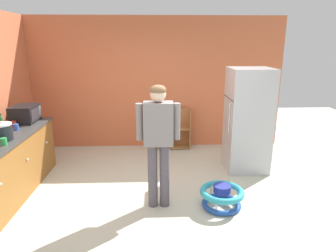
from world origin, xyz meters
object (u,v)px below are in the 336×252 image
(standing_person, at_px, (158,136))
(green_glass_bottle, at_px, (1,123))
(microwave, at_px, (25,114))
(refrigerator, at_px, (248,120))
(green_cup, at_px, (4,142))
(red_cup, at_px, (14,124))
(baby_walker, at_px, (222,196))
(kitchen_counter, at_px, (6,167))
(crock_pot, at_px, (1,132))
(blue_cup, at_px, (16,127))
(bookshelf, at_px, (169,131))

(standing_person, xyz_separation_m, green_glass_bottle, (-2.39, 0.78, -0.01))
(microwave, bearing_deg, refrigerator, -0.08)
(microwave, bearing_deg, green_cup, -79.99)
(refrigerator, xyz_separation_m, red_cup, (-3.81, -0.31, 0.06))
(baby_walker, distance_m, red_cup, 3.36)
(standing_person, bearing_deg, kitchen_counter, 170.54)
(baby_walker, bearing_deg, crock_pot, 174.14)
(standing_person, bearing_deg, blue_cup, 161.38)
(crock_pot, height_order, blue_cup, crock_pot)
(crock_pot, distance_m, red_cup, 0.67)
(standing_person, xyz_separation_m, baby_walker, (0.86, -0.06, -0.85))
(baby_walker, bearing_deg, blue_cup, 165.30)
(kitchen_counter, bearing_deg, refrigerator, 12.63)
(standing_person, distance_m, baby_walker, 1.21)
(crock_pot, bearing_deg, refrigerator, 14.68)
(microwave, relative_size, blue_cup, 5.05)
(crock_pot, xyz_separation_m, red_cup, (-0.13, 0.65, -0.07))
(green_cup, bearing_deg, refrigerator, 18.14)
(kitchen_counter, relative_size, bookshelf, 2.73)
(standing_person, height_order, green_glass_bottle, standing_person)
(kitchen_counter, relative_size, blue_cup, 24.40)
(bookshelf, bearing_deg, standing_person, -95.58)
(bookshelf, distance_m, red_cup, 2.93)
(green_glass_bottle, bearing_deg, baby_walker, -14.54)
(kitchen_counter, height_order, bookshelf, kitchen_counter)
(microwave, relative_size, green_glass_bottle, 1.95)
(refrigerator, relative_size, blue_cup, 18.74)
(refrigerator, height_order, crock_pot, refrigerator)
(kitchen_counter, bearing_deg, blue_cup, 83.04)
(bookshelf, bearing_deg, refrigerator, -40.31)
(green_cup, bearing_deg, standing_person, -1.20)
(bookshelf, height_order, microwave, microwave)
(bookshelf, bearing_deg, microwave, -155.38)
(bookshelf, height_order, red_cup, red_cup)
(refrigerator, height_order, blue_cup, refrigerator)
(kitchen_counter, height_order, green_cup, green_cup)
(green_glass_bottle, bearing_deg, red_cup, 42.81)
(blue_cup, bearing_deg, baby_walker, -14.70)
(refrigerator, relative_size, green_glass_bottle, 7.24)
(baby_walker, bearing_deg, microwave, 157.42)
(standing_person, relative_size, crock_pot, 5.57)
(kitchen_counter, height_order, refrigerator, refrigerator)
(baby_walker, height_order, green_cup, green_cup)
(kitchen_counter, bearing_deg, green_glass_bottle, 114.84)
(kitchen_counter, xyz_separation_m, green_glass_bottle, (-0.19, 0.41, 0.55))
(green_cup, bearing_deg, bookshelf, 45.71)
(standing_person, distance_m, crock_pot, 2.14)
(red_cup, bearing_deg, refrigerator, 4.69)
(microwave, xyz_separation_m, crock_pot, (0.08, -0.97, -0.02))
(red_cup, height_order, green_cup, same)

